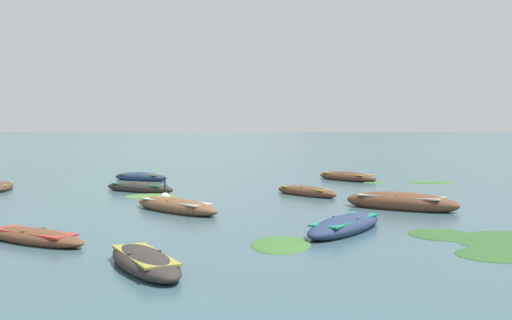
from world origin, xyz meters
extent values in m
plane|color=#385660|center=(0.00, 1500.00, 0.00)|extent=(6000.00, 6000.00, 0.00)
cone|color=slate|center=(-475.98, 2510.15, 281.10)|extent=(1673.73, 1673.73, 562.20)
cone|color=#56665B|center=(746.53, 2561.38, 185.50)|extent=(1376.81, 1376.81, 371.00)
ellipsoid|color=brown|center=(6.83, 16.20, 0.24)|extent=(4.37, 3.67, 0.80)
cube|color=#B7B2A3|center=(6.83, 16.20, 0.48)|extent=(3.15, 2.64, 0.05)
cube|color=brown|center=(6.83, 16.20, 0.53)|extent=(0.63, 0.85, 0.04)
ellipsoid|color=brown|center=(-4.64, 10.05, 0.13)|extent=(3.65, 2.92, 0.45)
cube|color=#B22D28|center=(-4.64, 10.05, 0.27)|extent=(2.63, 2.10, 0.05)
cube|color=brown|center=(-4.64, 10.05, 0.32)|extent=(0.44, 0.60, 0.04)
ellipsoid|color=#2D2826|center=(-3.97, 22.67, 0.18)|extent=(3.95, 3.06, 0.59)
cube|color=#197A56|center=(-3.97, 22.67, 0.35)|extent=(2.84, 2.20, 0.05)
cube|color=#2D2826|center=(-3.97, 22.67, 0.40)|extent=(0.44, 0.61, 0.04)
ellipsoid|color=navy|center=(3.86, 11.42, 0.17)|extent=(3.39, 4.25, 0.57)
cube|color=#197A56|center=(3.86, 11.42, 0.34)|extent=(2.44, 3.06, 0.05)
cube|color=navy|center=(3.86, 11.42, 0.39)|extent=(0.72, 0.52, 0.04)
ellipsoid|color=brown|center=(3.82, 20.87, 0.16)|extent=(2.94, 3.52, 0.54)
cube|color=olive|center=(3.82, 20.87, 0.32)|extent=(2.12, 2.53, 0.05)
cube|color=brown|center=(3.82, 20.87, 0.37)|extent=(0.54, 0.43, 0.04)
ellipsoid|color=brown|center=(-1.51, 15.79, 0.18)|extent=(3.89, 4.11, 0.61)
cube|color=#B7B2A3|center=(-1.51, 15.79, 0.37)|extent=(2.80, 2.96, 0.05)
cube|color=brown|center=(-1.51, 15.79, 0.42)|extent=(0.64, 0.60, 0.04)
ellipsoid|color=#4C3323|center=(7.15, 28.75, 0.19)|extent=(3.61, 4.40, 0.63)
cube|color=orange|center=(7.15, 28.75, 0.38)|extent=(2.60, 3.17, 0.05)
cube|color=#4C3323|center=(7.15, 28.75, 0.43)|extent=(0.80, 0.59, 0.04)
ellipsoid|color=navy|center=(-4.95, 29.00, 0.18)|extent=(3.69, 2.63, 0.61)
cube|color=olive|center=(-4.95, 29.00, 0.37)|extent=(2.66, 1.90, 0.05)
cube|color=navy|center=(-4.95, 29.00, 0.42)|extent=(0.40, 0.65, 0.04)
ellipsoid|color=#4C3323|center=(-10.84, 23.75, 0.15)|extent=(1.48, 3.26, 0.49)
cube|color=olive|center=(-10.84, 23.75, 0.30)|extent=(1.07, 2.35, 0.05)
cube|color=#4C3323|center=(-10.84, 23.75, 0.35)|extent=(0.58, 0.20, 0.04)
ellipsoid|color=#2D2826|center=(-1.24, 6.96, 0.15)|extent=(2.47, 3.60, 0.49)
cube|color=olive|center=(-1.24, 6.96, 0.30)|extent=(1.78, 2.59, 0.05)
cube|color=#2D2826|center=(-1.24, 6.96, 0.35)|extent=(0.68, 0.39, 0.04)
sphere|color=silver|center=(-2.34, 19.36, 0.09)|extent=(0.44, 0.44, 0.44)
cylinder|color=black|center=(-2.34, 19.36, 0.53)|extent=(0.06, 0.06, 0.89)
ellipsoid|color=#38662D|center=(1.84, 9.48, 0.00)|extent=(1.81, 2.64, 0.14)
ellipsoid|color=#477033|center=(-3.12, 20.67, 0.00)|extent=(2.51, 2.29, 0.14)
ellipsoid|color=#38662D|center=(8.33, 27.06, 0.00)|extent=(1.71, 1.72, 0.14)
ellipsoid|color=#38662D|center=(11.47, 27.10, 0.00)|extent=(3.13, 2.60, 0.14)
ellipsoid|color=#2D5628|center=(7.87, 9.74, 0.00)|extent=(3.90, 4.18, 0.14)
ellipsoid|color=#2D5628|center=(7.02, 8.14, 0.00)|extent=(2.84, 2.52, 0.14)
ellipsoid|color=#2D5628|center=(6.46, 10.75, 0.00)|extent=(1.94, 2.13, 0.14)
camera|label=1|loc=(0.74, -5.42, 2.94)|focal=41.22mm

